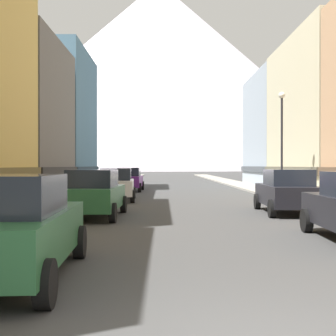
{
  "coord_description": "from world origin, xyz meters",
  "views": [
    {
      "loc": [
        -1.21,
        -4.28,
        1.94
      ],
      "look_at": [
        -0.9,
        25.02,
        1.77
      ],
      "focal_mm": 47.68,
      "sensor_mm": 36.0,
      "label": 1
    }
  ],
  "objects_px": {
    "car_left_1": "(94,193)",
    "streetlamp_right": "(282,128)",
    "car_right_1": "(287,191)",
    "potted_plant_0": "(41,193)",
    "car_left_0": "(11,227)",
    "car_left_2": "(116,184)",
    "car_left_3": "(129,179)"
  },
  "relations": [
    {
      "from": "car_left_1",
      "to": "car_left_0",
      "type": "bearing_deg",
      "value": -89.97
    },
    {
      "from": "car_right_1",
      "to": "potted_plant_0",
      "type": "bearing_deg",
      "value": 163.78
    },
    {
      "from": "car_right_1",
      "to": "car_left_2",
      "type": "bearing_deg",
      "value": 138.99
    },
    {
      "from": "car_left_2",
      "to": "car_right_1",
      "type": "bearing_deg",
      "value": -41.01
    },
    {
      "from": "car_left_0",
      "to": "car_left_3",
      "type": "bearing_deg",
      "value": 90.0
    },
    {
      "from": "car_left_2",
      "to": "streetlamp_right",
      "type": "bearing_deg",
      "value": 0.17
    },
    {
      "from": "potted_plant_0",
      "to": "car_left_1",
      "type": "bearing_deg",
      "value": -54.43
    },
    {
      "from": "car_left_0",
      "to": "car_left_3",
      "type": "height_order",
      "value": "same"
    },
    {
      "from": "car_left_2",
      "to": "car_left_0",
      "type": "bearing_deg",
      "value": -90.0
    },
    {
      "from": "car_left_0",
      "to": "streetlamp_right",
      "type": "relative_size",
      "value": 0.77
    },
    {
      "from": "car_left_2",
      "to": "potted_plant_0",
      "type": "bearing_deg",
      "value": -132.78
    },
    {
      "from": "car_left_2",
      "to": "car_right_1",
      "type": "height_order",
      "value": "same"
    },
    {
      "from": "car_left_3",
      "to": "car_left_0",
      "type": "bearing_deg",
      "value": -90.0
    },
    {
      "from": "car_left_3",
      "to": "car_right_1",
      "type": "bearing_deg",
      "value": -64.32
    },
    {
      "from": "car_left_0",
      "to": "car_left_1",
      "type": "distance_m",
      "value": 9.06
    },
    {
      "from": "car_left_0",
      "to": "streetlamp_right",
      "type": "distance_m",
      "value": 19.57
    },
    {
      "from": "car_left_0",
      "to": "car_right_1",
      "type": "bearing_deg",
      "value": 53.85
    },
    {
      "from": "car_left_2",
      "to": "potted_plant_0",
      "type": "height_order",
      "value": "car_left_2"
    },
    {
      "from": "streetlamp_right",
      "to": "car_left_2",
      "type": "bearing_deg",
      "value": -179.83
    },
    {
      "from": "car_left_1",
      "to": "streetlamp_right",
      "type": "height_order",
      "value": "streetlamp_right"
    },
    {
      "from": "car_left_1",
      "to": "car_right_1",
      "type": "bearing_deg",
      "value": 9.94
    },
    {
      "from": "car_left_0",
      "to": "car_left_1",
      "type": "xyz_separation_m",
      "value": [
        -0.0,
        9.06,
        0.0
      ]
    },
    {
      "from": "car_left_0",
      "to": "car_left_1",
      "type": "bearing_deg",
      "value": 90.03
    },
    {
      "from": "car_left_3",
      "to": "potted_plant_0",
      "type": "bearing_deg",
      "value": -104.19
    },
    {
      "from": "car_left_1",
      "to": "streetlamp_right",
      "type": "relative_size",
      "value": 0.76
    },
    {
      "from": "streetlamp_right",
      "to": "potted_plant_0",
      "type": "bearing_deg",
      "value": -164.22
    },
    {
      "from": "car_left_0",
      "to": "potted_plant_0",
      "type": "height_order",
      "value": "car_left_0"
    },
    {
      "from": "car_left_0",
      "to": "car_left_3",
      "type": "relative_size",
      "value": 1.01
    },
    {
      "from": "car_left_3",
      "to": "streetlamp_right",
      "type": "height_order",
      "value": "streetlamp_right"
    },
    {
      "from": "car_left_1",
      "to": "car_right_1",
      "type": "height_order",
      "value": "same"
    },
    {
      "from": "car_left_1",
      "to": "car_left_3",
      "type": "height_order",
      "value": "same"
    },
    {
      "from": "car_left_0",
      "to": "car_left_2",
      "type": "bearing_deg",
      "value": 90.0
    }
  ]
}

